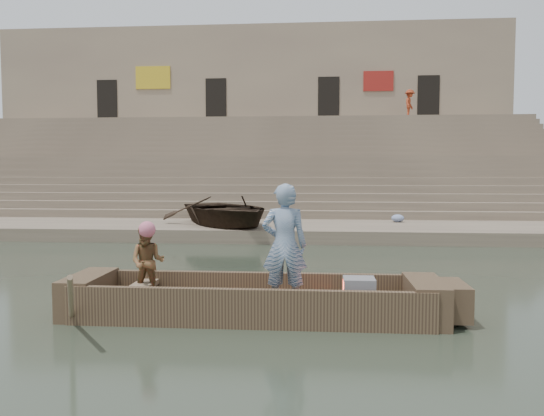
# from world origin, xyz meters

# --- Properties ---
(ground) EXTENTS (120.00, 120.00, 0.00)m
(ground) POSITION_xyz_m (0.00, 0.00, 0.00)
(ground) COLOR #273225
(ground) RESTS_ON ground
(lower_landing) EXTENTS (32.00, 4.00, 0.40)m
(lower_landing) POSITION_xyz_m (0.00, 8.00, 0.20)
(lower_landing) COLOR #82725D
(lower_landing) RESTS_ON ground
(mid_landing) EXTENTS (32.00, 3.00, 2.80)m
(mid_landing) POSITION_xyz_m (0.00, 15.50, 1.40)
(mid_landing) COLOR #82725D
(mid_landing) RESTS_ON ground
(upper_landing) EXTENTS (32.00, 3.00, 5.20)m
(upper_landing) POSITION_xyz_m (0.00, 22.50, 2.60)
(upper_landing) COLOR #82725D
(upper_landing) RESTS_ON ground
(ghat_steps) EXTENTS (32.00, 11.00, 5.20)m
(ghat_steps) POSITION_xyz_m (0.00, 17.19, 1.80)
(ghat_steps) COLOR #82725D
(ghat_steps) RESTS_ON ground
(building_wall) EXTENTS (32.00, 5.07, 11.20)m
(building_wall) POSITION_xyz_m (0.00, 26.50, 5.60)
(building_wall) COLOR gray
(building_wall) RESTS_ON ground
(main_rowboat) EXTENTS (5.00, 1.30, 0.22)m
(main_rowboat) POSITION_xyz_m (3.41, -1.98, 0.11)
(main_rowboat) COLOR brown
(main_rowboat) RESTS_ON ground
(rowboat_trim) EXTENTS (6.04, 2.63, 1.80)m
(rowboat_trim) POSITION_xyz_m (3.62, -1.98, 0.31)
(rowboat_trim) COLOR brown
(rowboat_trim) RESTS_ON ground
(standing_man) EXTENTS (0.67, 0.45, 1.80)m
(standing_man) POSITION_xyz_m (3.90, -2.18, 1.12)
(standing_man) COLOR navy
(standing_man) RESTS_ON main_rowboat
(rowing_man) EXTENTS (0.57, 0.45, 1.13)m
(rowing_man) POSITION_xyz_m (1.76, -1.82, 0.79)
(rowing_man) COLOR #216428
(rowing_man) RESTS_ON main_rowboat
(television) EXTENTS (0.46, 0.42, 0.40)m
(television) POSITION_xyz_m (4.98, -1.98, 0.42)
(television) COLOR gray
(television) RESTS_ON main_rowboat
(beached_rowboat) EXTENTS (5.30, 5.71, 0.96)m
(beached_rowboat) POSITION_xyz_m (1.37, 7.59, 0.88)
(beached_rowboat) COLOR #2D2116
(beached_rowboat) RESTS_ON lower_landing
(pedestrian) EXTENTS (0.92, 1.17, 1.60)m
(pedestrian) POSITION_xyz_m (9.58, 22.04, 6.00)
(pedestrian) COLOR #9D361A
(pedestrian) RESTS_ON upper_landing
(cloth_bundles) EXTENTS (15.79, 2.73, 0.26)m
(cloth_bundles) POSITION_xyz_m (-2.84, 7.99, 0.53)
(cloth_bundles) COLOR #3F5999
(cloth_bundles) RESTS_ON lower_landing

